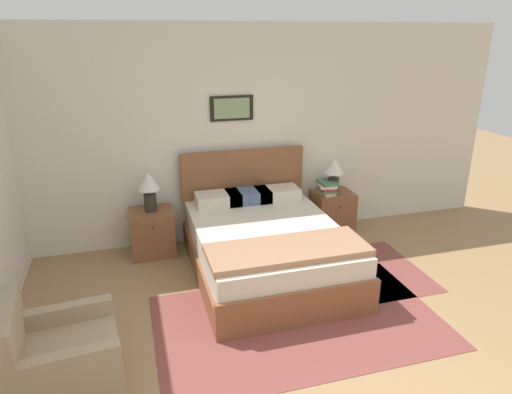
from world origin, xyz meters
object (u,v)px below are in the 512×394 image
object	(u,v)px
armchair	(60,363)
table_lamp_near_window	(149,186)
nightstand_by_door	(332,212)
bed	(266,246)
nightstand_near_window	(152,232)
table_lamp_by_door	(334,170)

from	to	relation	value
armchair	table_lamp_near_window	world-z (taller)	table_lamp_near_window
armchair	nightstand_by_door	xyz separation A→B (m)	(3.09, 2.12, -0.01)
bed	table_lamp_near_window	distance (m)	1.49
nightstand_near_window	table_lamp_near_window	world-z (taller)	table_lamp_near_window
nightstand_near_window	table_lamp_by_door	size ratio (longest dim) A/B	1.19
bed	table_lamp_by_door	world-z (taller)	bed
armchair	table_lamp_by_door	distance (m)	3.77
armchair	nightstand_by_door	bearing A→B (deg)	118.41
nightstand_by_door	table_lamp_near_window	distance (m)	2.37
table_lamp_by_door	nightstand_by_door	bearing A→B (deg)	36.97
nightstand_near_window	table_lamp_near_window	bearing A→B (deg)	-65.21
table_lamp_near_window	table_lamp_by_door	world-z (taller)	same
table_lamp_by_door	table_lamp_near_window	bearing A→B (deg)	180.00
bed	table_lamp_near_window	xyz separation A→B (m)	(-1.15, 0.78, 0.53)
nightstand_near_window	table_lamp_by_door	xyz separation A→B (m)	(2.29, -0.01, 0.57)
bed	table_lamp_by_door	distance (m)	1.48
armchair	nightstand_by_door	distance (m)	3.74
nightstand_near_window	armchair	bearing A→B (deg)	-110.36
table_lamp_near_window	table_lamp_by_door	xyz separation A→B (m)	(2.28, 0.00, 0.00)
nightstand_near_window	nightstand_by_door	distance (m)	2.30
bed	nightstand_by_door	bearing A→B (deg)	34.54
bed	nightstand_by_door	xyz separation A→B (m)	(1.15, 0.79, -0.04)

